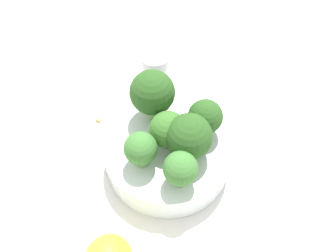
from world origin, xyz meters
TOP-DOWN VIEW (x-y plane):
  - ground_plane at (0.00, 0.00)m, footprint 3.00×3.00m
  - bowl at (0.00, 0.00)m, footprint 0.15×0.15m
  - broccoli_floret_0 at (-0.04, -0.01)m, footprint 0.04×0.04m
  - broccoli_floret_1 at (-0.00, -0.00)m, footprint 0.04×0.04m
  - broccoli_floret_2 at (0.05, 0.00)m, footprint 0.04×0.04m
  - broccoli_floret_3 at (0.02, -0.02)m, footprint 0.05×0.05m
  - broccoli_floret_4 at (-0.01, -0.05)m, footprint 0.04×0.04m
  - broccoli_floret_5 at (0.00, 0.05)m, footprint 0.05×0.05m
  - pepper_shaker at (0.03, 0.12)m, footprint 0.04×0.04m
  - almond_crumb_0 at (-0.00, 0.10)m, footprint 0.01×0.00m
  - almond_crumb_1 at (0.03, 0.09)m, footprint 0.01×0.01m
  - almond_crumb_2 at (-0.06, 0.10)m, footprint 0.01×0.01m

SIDE VIEW (x-z plane):
  - ground_plane at x=0.00m, z-range 0.00..0.00m
  - almond_crumb_0 at x=0.00m, z-range 0.00..0.01m
  - almond_crumb_2 at x=-0.06m, z-range 0.00..0.01m
  - almond_crumb_1 at x=0.03m, z-range 0.00..0.01m
  - bowl at x=0.00m, z-range 0.00..0.04m
  - pepper_shaker at x=0.03m, z-range 0.00..0.07m
  - broccoli_floret_4 at x=-0.01m, z-range 0.04..0.09m
  - broccoli_floret_0 at x=-0.04m, z-range 0.04..0.09m
  - broccoli_floret_1 at x=0.00m, z-range 0.04..0.09m
  - broccoli_floret_2 at x=0.05m, z-range 0.04..0.09m
  - broccoli_floret_3 at x=0.02m, z-range 0.04..0.10m
  - broccoli_floret_5 at x=0.00m, z-range 0.05..0.11m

